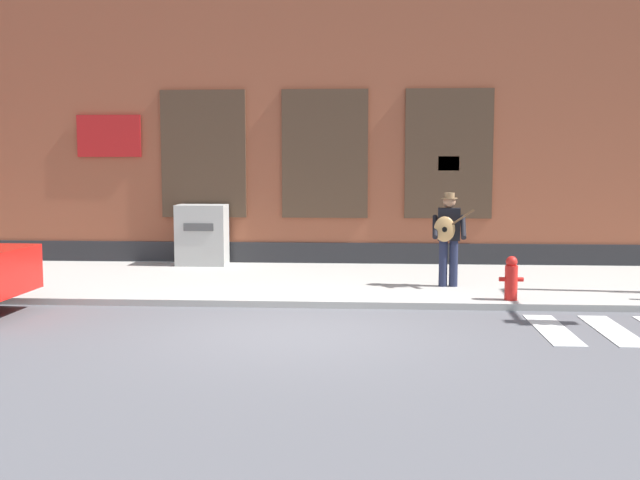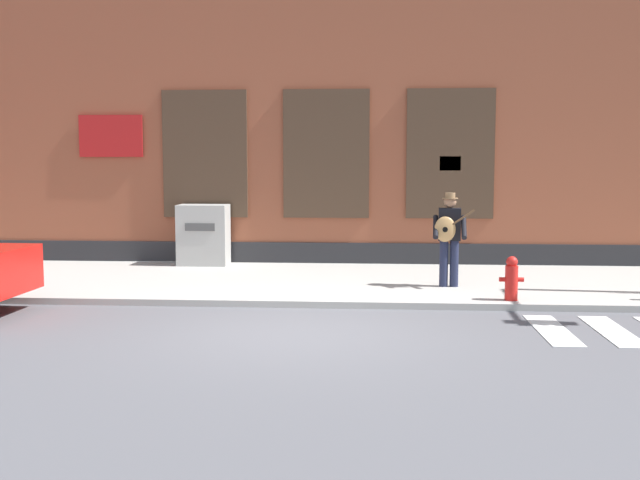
% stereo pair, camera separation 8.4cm
% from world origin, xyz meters
% --- Properties ---
extents(ground_plane, '(160.00, 160.00, 0.00)m').
position_xyz_m(ground_plane, '(0.00, 0.00, 0.00)').
color(ground_plane, '#56565B').
extents(sidewalk, '(28.00, 4.49, 0.11)m').
position_xyz_m(sidewalk, '(0.00, 3.90, 0.05)').
color(sidewalk, '#ADAAA3').
rests_on(sidewalk, ground).
extents(building_backdrop, '(28.00, 4.06, 8.43)m').
position_xyz_m(building_backdrop, '(-0.00, 8.14, 4.21)').
color(building_backdrop, brown).
rests_on(building_backdrop, ground).
extents(busker, '(0.71, 0.55, 1.64)m').
position_xyz_m(busker, '(2.32, 3.23, 1.04)').
color(busker, '#1E233D').
rests_on(busker, sidewalk).
extents(utility_box, '(1.04, 0.65, 1.28)m').
position_xyz_m(utility_box, '(-2.57, 5.70, 0.75)').
color(utility_box, '#ADADA8').
rests_on(utility_box, sidewalk).
extents(fire_hydrant, '(0.38, 0.20, 0.70)m').
position_xyz_m(fire_hydrant, '(3.19, 2.01, 0.45)').
color(fire_hydrant, red).
rests_on(fire_hydrant, sidewalk).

